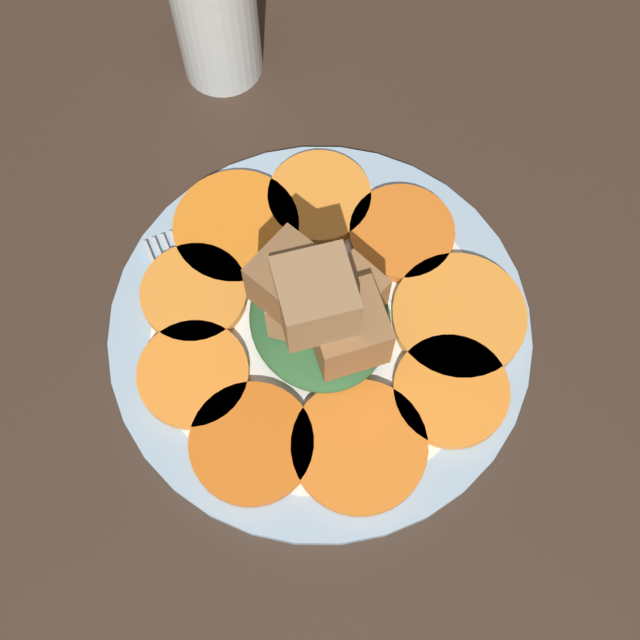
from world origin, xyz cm
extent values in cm
cube|color=#38281E|center=(0.00, 0.00, 1.00)|extent=(120.00, 120.00, 2.00)
cylinder|color=#99B7D1|center=(0.00, 0.00, 2.50)|extent=(29.92, 29.92, 1.00)
cylinder|color=white|center=(0.00, 0.00, 2.55)|extent=(23.93, 23.93, 1.00)
cylinder|color=orange|center=(1.15, -9.36, 3.55)|extent=(7.63, 7.63, 0.90)
cylinder|color=orange|center=(6.91, -6.75, 3.55)|extent=(8.28, 8.28, 0.90)
cylinder|color=orange|center=(9.13, 0.24, 3.55)|extent=(9.05, 9.05, 0.90)
cylinder|color=orange|center=(7.26, 7.10, 3.55)|extent=(7.88, 7.88, 0.90)
cylinder|color=orange|center=(2.24, 9.52, 3.55)|extent=(9.45, 9.45, 0.90)
cylinder|color=orange|center=(-5.15, 7.77, 3.55)|extent=(7.72, 7.72, 0.90)
cylinder|color=orange|center=(-9.71, 2.82, 3.55)|extent=(7.72, 7.72, 0.90)
cylinder|color=orange|center=(-9.03, -3.74, 3.55)|extent=(9.27, 9.27, 0.90)
cylinder|color=orange|center=(-4.71, -7.94, 3.55)|extent=(7.60, 7.60, 0.90)
ellipsoid|color=#2D6033|center=(0.00, 0.00, 4.36)|extent=(10.80, 9.72, 2.51)
cube|color=olive|center=(2.54, 1.08, 7.89)|extent=(4.66, 4.66, 4.57)
cube|color=#9E754C|center=(-0.15, -0.94, 7.74)|extent=(5.81, 5.81, 4.25)
cube|color=olive|center=(0.31, 2.31, 7.32)|extent=(4.65, 4.65, 3.41)
cube|color=#9E754C|center=(1.69, -0.78, 12.29)|extent=(4.59, 4.59, 4.45)
cube|color=brown|center=(0.18, -1.78, 11.73)|extent=(5.64, 5.64, 4.08)
cube|color=silver|center=(3.24, -7.68, 3.30)|extent=(13.18, 2.89, 0.40)
cube|color=silver|center=(-4.06, -8.70, 3.30)|extent=(1.90, 2.51, 0.40)
cube|color=silver|center=(-7.28, -10.15, 3.30)|extent=(5.17, 1.02, 0.40)
cube|color=silver|center=(-7.37, -9.49, 3.30)|extent=(5.17, 1.02, 0.40)
cube|color=silver|center=(-7.46, -8.83, 3.30)|extent=(5.17, 1.02, 0.40)
cube|color=silver|center=(-7.55, -8.17, 3.30)|extent=(5.17, 1.02, 0.40)
cylinder|color=silver|center=(-24.77, -0.97, 7.96)|extent=(6.44, 6.44, 11.91)
camera|label=1|loc=(19.71, -5.82, 55.66)|focal=45.00mm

